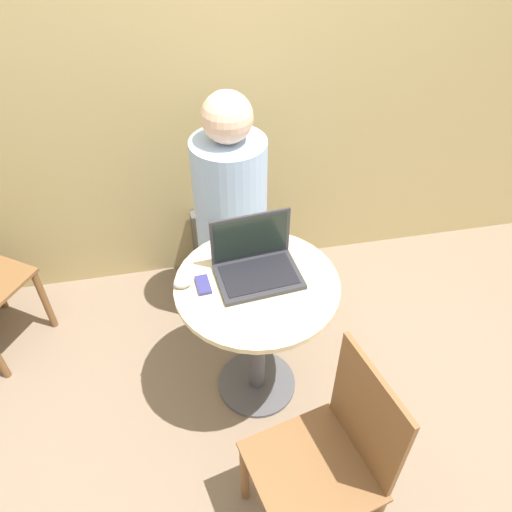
{
  "coord_description": "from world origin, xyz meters",
  "views": [
    {
      "loc": [
        -0.27,
        -1.38,
        2.14
      ],
      "look_at": [
        0.01,
        0.05,
        0.82
      ],
      "focal_mm": 35.0,
      "sensor_mm": 36.0,
      "label": 1
    }
  ],
  "objects_px": {
    "laptop": "(256,263)",
    "chair_empty": "(330,459)",
    "cell_phone": "(203,285)",
    "person_seated": "(229,225)"
  },
  "relations": [
    {
      "from": "cell_phone",
      "to": "chair_empty",
      "type": "height_order",
      "value": "chair_empty"
    },
    {
      "from": "laptop",
      "to": "chair_empty",
      "type": "distance_m",
      "value": 0.78
    },
    {
      "from": "chair_empty",
      "to": "person_seated",
      "type": "relative_size",
      "value": 0.69
    },
    {
      "from": "cell_phone",
      "to": "chair_empty",
      "type": "distance_m",
      "value": 0.79
    },
    {
      "from": "laptop",
      "to": "person_seated",
      "type": "height_order",
      "value": "person_seated"
    },
    {
      "from": "laptop",
      "to": "chair_empty",
      "type": "height_order",
      "value": "laptop"
    },
    {
      "from": "laptop",
      "to": "person_seated",
      "type": "distance_m",
      "value": 0.59
    },
    {
      "from": "laptop",
      "to": "person_seated",
      "type": "bearing_deg",
      "value": 93.32
    },
    {
      "from": "cell_phone",
      "to": "person_seated",
      "type": "bearing_deg",
      "value": 72.11
    },
    {
      "from": "cell_phone",
      "to": "person_seated",
      "type": "relative_size",
      "value": 0.08
    }
  ]
}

